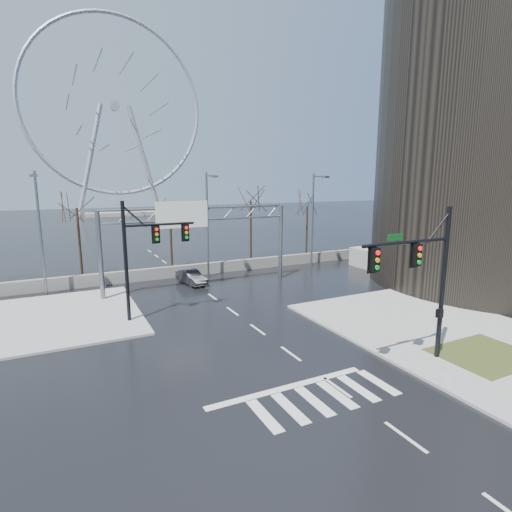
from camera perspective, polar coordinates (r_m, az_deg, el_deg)
ground at (r=22.36m, az=5.00°, el=-13.73°), size 260.00×260.00×0.00m
sidewalk_right_ext at (r=29.79m, az=19.67°, el=-7.85°), size 12.00×10.00×0.15m
sidewalk_far at (r=30.68m, az=-25.99°, el=-7.79°), size 10.00×12.00×0.15m
grass_strip at (r=24.99m, az=29.90°, el=-12.10°), size 5.00×4.00×0.02m
tower_podium at (r=47.85m, az=30.42°, el=-0.70°), size 22.00×18.00×2.00m
barrier_wall at (r=39.76m, az=-10.26°, el=-2.08°), size 52.00×0.50×1.10m
signal_mast_near at (r=21.16m, az=23.11°, el=-2.07°), size 5.52×0.41×8.00m
signal_mast_far at (r=27.05m, az=-15.81°, el=0.93°), size 4.72×0.41×8.00m
sign_gantry at (r=34.11m, az=-8.70°, el=3.76°), size 16.36×0.40×7.60m
streetlight_left at (r=35.61m, az=-28.55°, el=4.01°), size 0.50×2.55×10.00m
streetlight_mid at (r=37.82m, az=-6.81°, el=5.55°), size 0.50×2.55×10.00m
streetlight_right at (r=43.37m, az=8.35°, el=6.17°), size 0.50×2.55×10.00m
tree_left at (r=40.94m, az=-24.16°, el=5.21°), size 3.75×3.75×7.50m
tree_center at (r=43.33m, az=-12.16°, el=5.09°), size 3.25×3.25×6.50m
tree_right at (r=45.42m, az=-0.76°, el=6.90°), size 3.90×3.90×7.80m
tree_far_right at (r=49.90m, az=7.33°, el=6.23°), size 3.40×3.40×6.80m
ferris_wheel at (r=114.63m, az=-19.48°, el=18.60°), size 45.00×6.00×50.91m
car at (r=36.69m, az=-9.23°, el=-2.99°), size 2.02×4.04×1.27m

